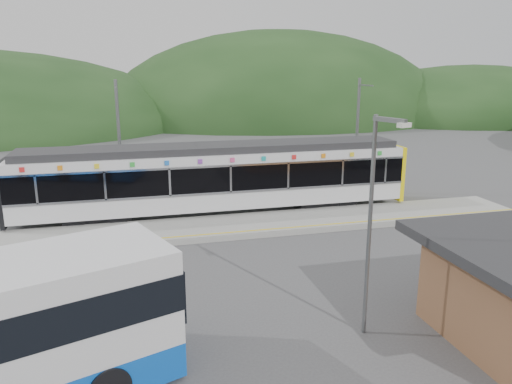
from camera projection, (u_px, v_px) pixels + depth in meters
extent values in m
plane|color=#4C4C4F|center=(291.00, 249.00, 21.49)|extent=(120.00, 120.00, 0.00)
ellipsoid|color=#1E3D19|center=(279.00, 118.00, 76.07)|extent=(52.00, 39.00, 26.00)
ellipsoid|color=#1E3D19|center=(469.00, 117.00, 77.46)|extent=(44.00, 33.00, 16.00)
cube|color=#9E9E99|center=(270.00, 223.00, 24.55)|extent=(26.00, 3.20, 0.30)
cube|color=yellow|center=(278.00, 228.00, 23.29)|extent=(26.00, 0.10, 0.01)
cube|color=black|center=(99.00, 217.00, 25.06)|extent=(3.20, 2.20, 0.56)
cube|color=black|center=(322.00, 201.00, 27.96)|extent=(3.20, 2.20, 0.56)
cube|color=silver|center=(216.00, 195.00, 26.33)|extent=(20.00, 2.90, 0.92)
cube|color=black|center=(216.00, 173.00, 26.04)|extent=(20.00, 2.96, 1.45)
cube|color=silver|center=(221.00, 193.00, 24.80)|extent=(20.00, 0.05, 0.10)
cube|color=silver|center=(221.00, 166.00, 24.47)|extent=(20.00, 0.05, 0.10)
cube|color=silver|center=(215.00, 156.00, 25.81)|extent=(20.00, 2.90, 0.45)
cube|color=#2D2D30|center=(215.00, 148.00, 25.71)|extent=(19.40, 2.50, 0.36)
cube|color=yellow|center=(390.00, 170.00, 28.57)|extent=(0.24, 2.92, 3.00)
cube|color=black|center=(6.00, 191.00, 23.67)|extent=(0.20, 2.92, 3.00)
cube|color=silver|center=(36.00, 190.00, 22.57)|extent=(0.10, 0.05, 1.35)
cube|color=silver|center=(105.00, 186.00, 23.30)|extent=(0.10, 0.05, 1.35)
cube|color=silver|center=(170.00, 182.00, 24.03)|extent=(0.10, 0.05, 1.35)
cube|color=silver|center=(231.00, 179.00, 24.75)|extent=(0.10, 0.05, 1.35)
cube|color=silver|center=(288.00, 176.00, 25.48)|extent=(0.10, 0.05, 1.35)
cube|color=silver|center=(343.00, 173.00, 26.21)|extent=(0.10, 0.05, 1.35)
cube|color=silver|center=(386.00, 170.00, 26.81)|extent=(0.10, 0.05, 1.35)
cube|color=red|center=(22.00, 170.00, 22.23)|extent=(0.22, 0.04, 0.22)
cube|color=orange|center=(60.00, 168.00, 22.62)|extent=(0.22, 0.04, 0.22)
cube|color=yellow|center=(97.00, 166.00, 23.00)|extent=(0.22, 0.04, 0.22)
cube|color=green|center=(132.00, 165.00, 23.39)|extent=(0.22, 0.04, 0.22)
cube|color=blue|center=(167.00, 163.00, 23.78)|extent=(0.22, 0.04, 0.22)
cube|color=purple|center=(200.00, 161.00, 24.17)|extent=(0.22, 0.04, 0.22)
cube|color=#E54C8C|center=(232.00, 160.00, 24.55)|extent=(0.22, 0.04, 0.22)
cube|color=#19A5A5|center=(264.00, 159.00, 24.94)|extent=(0.22, 0.04, 0.22)
cube|color=red|center=(294.00, 157.00, 25.33)|extent=(0.22, 0.04, 0.22)
cube|color=orange|center=(324.00, 156.00, 25.72)|extent=(0.22, 0.04, 0.22)
cube|color=yellow|center=(352.00, 154.00, 26.10)|extent=(0.22, 0.04, 0.22)
cube|color=green|center=(380.00, 153.00, 26.49)|extent=(0.22, 0.04, 0.22)
cylinder|color=slate|center=(120.00, 145.00, 27.01)|extent=(0.18, 0.18, 7.00)
cube|color=slate|center=(116.00, 88.00, 25.51)|extent=(0.08, 1.80, 0.08)
cylinder|color=slate|center=(357.00, 137.00, 30.40)|extent=(0.18, 0.18, 7.00)
cube|color=slate|center=(366.00, 85.00, 28.90)|extent=(0.08, 1.80, 0.08)
cylinder|color=black|center=(91.00, 360.00, 12.49)|extent=(1.98, 3.14, 1.03)
cylinder|color=slate|center=(369.00, 229.00, 13.99)|extent=(0.12, 0.12, 6.41)
cube|color=slate|center=(385.00, 120.00, 12.78)|extent=(0.46, 1.05, 0.12)
cube|color=silver|center=(394.00, 126.00, 12.35)|extent=(0.39, 0.28, 0.12)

